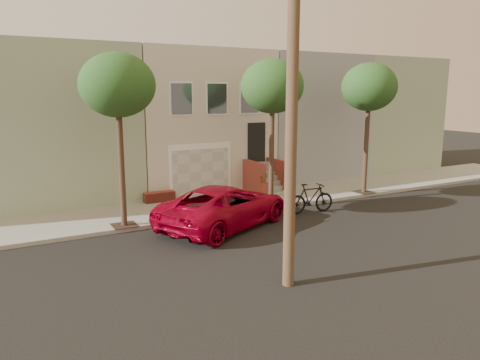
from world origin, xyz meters
TOP-DOWN VIEW (x-y plane):
  - ground at (0.00, 0.00)m, footprint 90.00×90.00m
  - sidewalk at (0.00, 5.35)m, footprint 40.00×3.70m
  - house_row at (0.00, 11.19)m, footprint 33.10×11.70m
  - tree_left at (-5.50, 3.90)m, footprint 2.70×2.57m
  - tree_mid at (1.00, 3.90)m, footprint 2.70×2.57m
  - tree_right at (6.50, 3.90)m, footprint 2.70×2.57m
  - pickup_truck at (-2.04, 2.39)m, footprint 6.37×4.85m
  - motorcycle at (2.06, 2.44)m, footprint 2.19×0.89m

SIDE VIEW (x-z plane):
  - ground at x=0.00m, z-range 0.00..0.00m
  - sidewalk at x=0.00m, z-range 0.00..0.15m
  - motorcycle at x=2.06m, z-range 0.00..1.28m
  - pickup_truck at x=-2.04m, z-range 0.00..1.61m
  - house_row at x=0.00m, z-range 0.14..7.14m
  - tree_left at x=-5.50m, z-range 2.11..8.41m
  - tree_mid at x=1.00m, z-range 2.11..8.41m
  - tree_right at x=6.50m, z-range 2.11..8.41m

